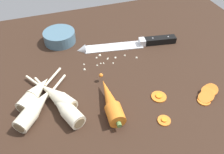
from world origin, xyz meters
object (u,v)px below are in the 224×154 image
Objects in this scene: chefs_knife at (126,45)px; whole_carrot at (111,102)px; parsnip_back at (36,94)px; prep_bowl at (59,37)px; carrot_slice_stack at (207,95)px; carrot_slice_stray_near at (164,120)px; parsnip_mid_right at (63,106)px; carrot_slice_stray_mid at (159,96)px; parsnip_mid_left at (36,107)px; parsnip_front at (56,96)px.

chefs_knife is 27.72cm from whole_carrot.
parsnip_back is 27.10cm from prep_bowl.
carrot_slice_stack reaches higher than carrot_slice_stray_near.
parsnip_mid_right is (-11.87, 2.64, -0.12)cm from whole_carrot.
carrot_slice_stray_mid is at bearing 72.32° from carrot_slice_stray_near.
carrot_slice_stack is at bearing 13.07° from carrot_slice_stray_near.
parsnip_mid_right is (-25.46, -21.48, 1.33)cm from chefs_knife.
whole_carrot reaches higher than chefs_knife.
carrot_slice_stray_mid is (31.95, -5.31, -1.62)cm from parsnip_mid_left.
whole_carrot is 14.18cm from carrot_slice_stray_near.
parsnip_front is at bearing 106.39° from parsnip_mid_right.
parsnip_front is at bearing -26.46° from parsnip_back.
carrot_slice_stray_near is (23.03, -11.21, -1.62)cm from parsnip_mid_right.
chefs_knife is 10.55× the size of carrot_slice_stray_near.
parsnip_mid_right is at bearing -139.84° from chefs_knife.
whole_carrot reaches higher than parsnip_mid_right.
parsnip_mid_left is 45.37cm from carrot_slice_stack.
carrot_slice_stack reaches higher than carrot_slice_stray_mid.
parsnip_mid_right and prep_bowl have the same top height.
parsnip_mid_left reaches higher than chefs_knife.
parsnip_front is 28.65cm from carrot_slice_stray_near.
parsnip_front is 1.19× the size of parsnip_back.
carrot_slice_stack is (12.40, -29.25, 0.21)cm from chefs_knife.
carrot_slice_stray_mid is (-0.02, -25.13, -0.29)cm from chefs_knife.
parsnip_mid_right is 8.96cm from parsnip_back.
parsnip_mid_left is at bearing 168.00° from carrot_slice_stack.
carrot_slice_stray_near is (11.16, -8.57, -1.74)cm from whole_carrot.
parsnip_front is 1.04× the size of parsnip_mid_left.
parsnip_mid_left is 5.24× the size of carrot_slice_stray_near.
carrot_slice_stray_mid is at bearing -9.44° from parsnip_mid_left.
prep_bowl is (-7.52, 34.12, 0.05)cm from whole_carrot.
parsnip_mid_left is 31.74cm from prep_bowl.
parsnip_front and parsnip_back have the same top height.
carrot_slice_stack reaches higher than chefs_knife.
carrot_slice_stray_mid is at bearing -8.16° from parsnip_mid_right.
carrot_slice_stack is at bearing -18.34° from carrot_slice_stray_mid.
carrot_slice_stack is at bearing -67.03° from chefs_knife.
chefs_knife is 37.64cm from parsnip_mid_left.
carrot_slice_stray_near is 46.64cm from prep_bowl.
parsnip_mid_right reaches higher than chefs_knife.
parsnip_mid_right is 5.11× the size of carrot_slice_stray_mid.
whole_carrot is 14.66cm from parsnip_front.
parsnip_back is at bearing 133.44° from parsnip_mid_right.
prep_bowl is at bearing 130.49° from carrot_slice_stack.
prep_bowl is (10.50, 24.98, 0.17)cm from parsnip_back.
chefs_knife is at bearing 25.34° from parsnip_back.
parsnip_mid_left reaches higher than carrot_slice_stray_near.
parsnip_back is (-18.03, 9.14, -0.12)cm from whole_carrot.
carrot_slice_stack is at bearing -11.16° from whole_carrot.
parsnip_back is (-4.98, 2.48, 0.00)cm from parsnip_front.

